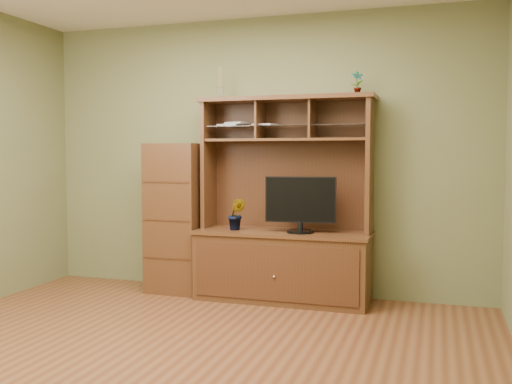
% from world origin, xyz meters
% --- Properties ---
extents(room, '(4.54, 4.04, 2.74)m').
position_xyz_m(room, '(0.00, 0.00, 1.35)').
color(room, '#5C301A').
rests_on(room, ground).
extents(media_hutch, '(1.66, 0.61, 1.90)m').
position_xyz_m(media_hutch, '(0.33, 1.73, 0.52)').
color(media_hutch, '#442513').
rests_on(media_hutch, room).
extents(monitor, '(0.65, 0.25, 0.51)m').
position_xyz_m(monitor, '(0.51, 1.65, 0.92)').
color(monitor, black).
rests_on(monitor, media_hutch).
extents(orchid_plant, '(0.18, 0.16, 0.30)m').
position_xyz_m(orchid_plant, '(-0.11, 1.65, 0.80)').
color(orchid_plant, '#35561D').
rests_on(orchid_plant, media_hutch).
extents(top_plant, '(0.13, 0.11, 0.21)m').
position_xyz_m(top_plant, '(0.99, 1.80, 2.01)').
color(top_plant, '#2D6322').
rests_on(top_plant, media_hutch).
extents(reed_diffuser, '(0.06, 0.06, 0.31)m').
position_xyz_m(reed_diffuser, '(-0.33, 1.80, 2.02)').
color(reed_diffuser, silver).
rests_on(reed_diffuser, media_hutch).
extents(magazines, '(0.58, 0.20, 0.04)m').
position_xyz_m(magazines, '(-0.09, 1.80, 1.65)').
color(magazines, '#B6B5BB').
rests_on(magazines, media_hutch).
extents(side_cabinet, '(0.52, 0.48, 1.47)m').
position_xyz_m(side_cabinet, '(-0.77, 1.74, 0.73)').
color(side_cabinet, '#442513').
rests_on(side_cabinet, room).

